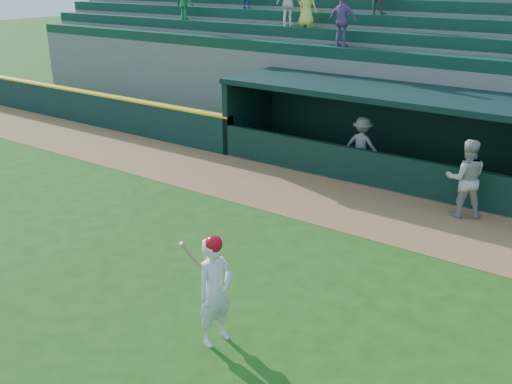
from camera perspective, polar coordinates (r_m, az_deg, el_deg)
ground at (r=11.05m, az=-4.86°, el=-8.77°), size 120.00×120.00×0.00m
warning_track at (r=14.73m, az=7.45°, el=-0.90°), size 40.00×3.00×0.01m
field_wall_left at (r=23.61m, az=-17.77°, el=8.23°), size 15.50×0.30×1.20m
wall_stripe_left at (r=23.48m, az=-17.94°, el=9.72°), size 15.50×0.32×0.06m
dugout_player_front at (r=14.29m, az=20.22°, el=1.28°), size 1.15×1.06×1.90m
dugout_player_inside at (r=16.77m, az=10.54°, el=4.64°), size 1.09×0.67×1.64m
dugout at (r=17.00m, az=12.67°, el=6.58°), size 9.40×2.80×2.46m
stands at (r=21.02m, az=17.90°, el=11.72°), size 34.50×6.25×7.52m
batter_at_plate at (r=8.94m, az=-4.12°, el=-9.72°), size 0.56×0.83×1.86m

